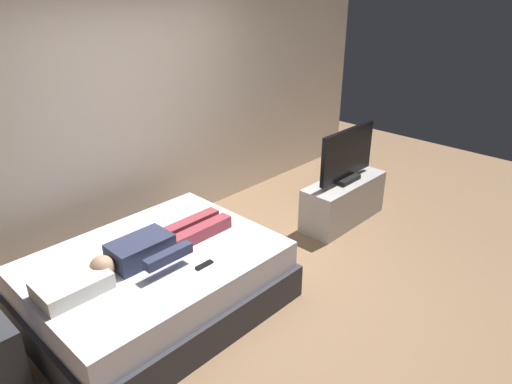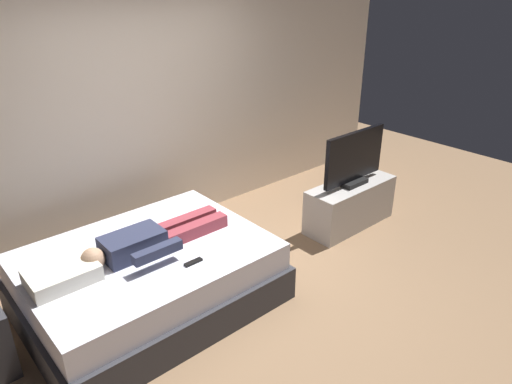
{
  "view_description": "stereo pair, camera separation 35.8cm",
  "coord_description": "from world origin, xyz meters",
  "px_view_note": "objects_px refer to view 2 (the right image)",
  "views": [
    {
      "loc": [
        -2.43,
        -2.27,
        2.57
      ],
      "look_at": [
        0.48,
        0.51,
        0.69
      ],
      "focal_mm": 32.99,
      "sensor_mm": 36.0,
      "label": 1
    },
    {
      "loc": [
        -2.17,
        -2.52,
        2.57
      ],
      "look_at": [
        0.48,
        0.51,
        0.69
      ],
      "focal_mm": 32.99,
      "sensor_mm": 36.0,
      "label": 2
    }
  ],
  "objects_px": {
    "person": "(149,240)",
    "bed": "(149,278)",
    "pillow": "(62,275)",
    "tv_stand": "(350,204)",
    "tv": "(354,159)",
    "remote": "(193,262)"
  },
  "relations": [
    {
      "from": "person",
      "to": "tv",
      "type": "distance_m",
      "value": 2.36
    },
    {
      "from": "bed",
      "to": "pillow",
      "type": "relative_size",
      "value": 4.11
    },
    {
      "from": "person",
      "to": "remote",
      "type": "bearing_deg",
      "value": -69.53
    },
    {
      "from": "tv_stand",
      "to": "bed",
      "type": "bearing_deg",
      "value": 174.72
    },
    {
      "from": "person",
      "to": "tv_stand",
      "type": "xyz_separation_m",
      "value": [
        2.35,
        -0.21,
        -0.37
      ]
    },
    {
      "from": "tv_stand",
      "to": "person",
      "type": "bearing_deg",
      "value": 174.95
    },
    {
      "from": "pillow",
      "to": "tv_stand",
      "type": "bearing_deg",
      "value": -4.13
    },
    {
      "from": "person",
      "to": "tv_stand",
      "type": "distance_m",
      "value": 2.39
    },
    {
      "from": "person",
      "to": "bed",
      "type": "bearing_deg",
      "value": 156.92
    },
    {
      "from": "pillow",
      "to": "person",
      "type": "bearing_deg",
      "value": -1.01
    },
    {
      "from": "bed",
      "to": "person",
      "type": "relative_size",
      "value": 1.56
    },
    {
      "from": "bed",
      "to": "tv_stand",
      "type": "xyz_separation_m",
      "value": [
        2.38,
        -0.22,
        -0.01
      ]
    },
    {
      "from": "remote",
      "to": "bed",
      "type": "bearing_deg",
      "value": 113.34
    },
    {
      "from": "pillow",
      "to": "remote",
      "type": "height_order",
      "value": "pillow"
    },
    {
      "from": "bed",
      "to": "remote",
      "type": "xyz_separation_m",
      "value": [
        0.18,
        -0.42,
        0.29
      ]
    },
    {
      "from": "person",
      "to": "tv",
      "type": "relative_size",
      "value": 1.43
    },
    {
      "from": "tv",
      "to": "tv_stand",
      "type": "bearing_deg",
      "value": 0.0
    },
    {
      "from": "bed",
      "to": "tv_stand",
      "type": "bearing_deg",
      "value": -5.28
    },
    {
      "from": "pillow",
      "to": "remote",
      "type": "bearing_deg",
      "value": -26.25
    },
    {
      "from": "pillow",
      "to": "tv_stand",
      "type": "distance_m",
      "value": 3.07
    },
    {
      "from": "bed",
      "to": "remote",
      "type": "relative_size",
      "value": 13.14
    },
    {
      "from": "pillow",
      "to": "remote",
      "type": "distance_m",
      "value": 0.94
    }
  ]
}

